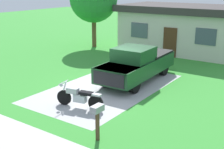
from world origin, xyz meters
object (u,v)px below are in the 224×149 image
object	(u,v)px
motorcycle	(79,97)
mailbox	(97,113)
neighbor_house	(184,28)
pickup_truck	(138,63)

from	to	relation	value
motorcycle	mailbox	xyz separation A→B (m)	(2.35, -1.79, 0.51)
mailbox	neighbor_house	distance (m)	15.45
motorcycle	pickup_truck	size ratio (longest dim) A/B	0.39
neighbor_house	mailbox	bearing A→B (deg)	-78.23
motorcycle	pickup_truck	distance (m)	4.74
mailbox	neighbor_house	world-z (taller)	neighbor_house
pickup_truck	mailbox	bearing A→B (deg)	-70.84
mailbox	motorcycle	bearing A→B (deg)	142.73
pickup_truck	neighbor_house	world-z (taller)	neighbor_house
motorcycle	mailbox	size ratio (longest dim) A/B	1.74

